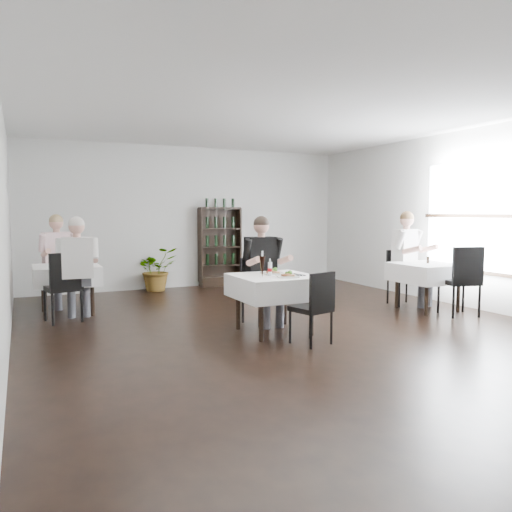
{
  "coord_description": "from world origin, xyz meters",
  "views": [
    {
      "loc": [
        -3.33,
        -5.86,
        1.61
      ],
      "look_at": [
        -0.47,
        0.2,
        1.02
      ],
      "focal_mm": 35.0,
      "sensor_mm": 36.0,
      "label": 1
    }
  ],
  "objects_px": {
    "potted_tree": "(157,269)",
    "wine_shelf": "(220,247)",
    "diner_main": "(264,262)",
    "main_table": "(274,286)"
  },
  "relations": [
    {
      "from": "potted_tree",
      "to": "wine_shelf",
      "type": "bearing_deg",
      "value": 4.55
    },
    {
      "from": "potted_tree",
      "to": "diner_main",
      "type": "relative_size",
      "value": 0.57
    },
    {
      "from": "wine_shelf",
      "to": "diner_main",
      "type": "distance_m",
      "value": 3.88
    },
    {
      "from": "wine_shelf",
      "to": "potted_tree",
      "type": "xyz_separation_m",
      "value": [
        -1.44,
        -0.11,
        -0.4
      ]
    },
    {
      "from": "wine_shelf",
      "to": "diner_main",
      "type": "bearing_deg",
      "value": -101.92
    },
    {
      "from": "potted_tree",
      "to": "diner_main",
      "type": "xyz_separation_m",
      "value": [
        0.64,
        -3.68,
        0.46
      ]
    },
    {
      "from": "potted_tree",
      "to": "diner_main",
      "type": "distance_m",
      "value": 3.77
    },
    {
      "from": "wine_shelf",
      "to": "diner_main",
      "type": "height_order",
      "value": "wine_shelf"
    },
    {
      "from": "main_table",
      "to": "potted_tree",
      "type": "distance_m",
      "value": 4.24
    },
    {
      "from": "main_table",
      "to": "diner_main",
      "type": "relative_size",
      "value": 0.66
    }
  ]
}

